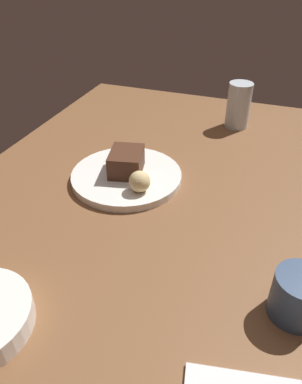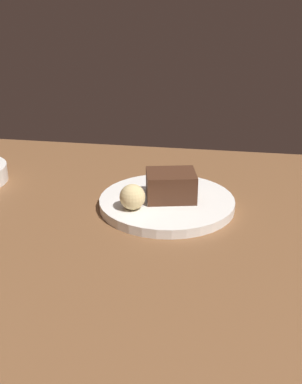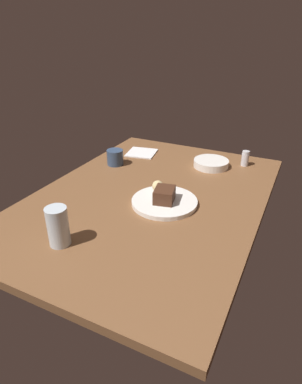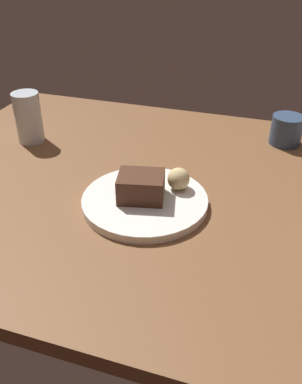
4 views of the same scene
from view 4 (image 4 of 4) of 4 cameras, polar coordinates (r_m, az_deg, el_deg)
dining_table at (r=87.78cm, az=3.15°, el=-0.20°), size 120.00×84.00×3.00cm
dessert_plate at (r=81.07cm, az=-0.84°, el=-1.25°), size 24.38×24.38×1.66cm
chocolate_cake_slice at (r=79.30cm, az=-1.36°, el=0.75°), size 9.97×8.65×4.99cm
bread_roll at (r=82.43cm, az=3.76°, el=1.80°), size 4.43×4.43×4.43cm
water_glass at (r=108.16cm, az=-16.37°, el=9.71°), size 6.50×6.50×12.41cm
coffee_cup at (r=108.69cm, az=17.97°, el=8.03°), size 7.61×7.61×7.18cm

